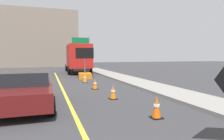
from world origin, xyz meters
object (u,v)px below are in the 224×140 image
Objects in this scene: traffic_cone_mid_lane at (113,92)px; traffic_cone_far_lane at (95,84)px; pickup_car at (26,89)px; traffic_cone_near_sign at (157,107)px; arrow_board_trailer at (85,73)px; highway_guide_sign at (85,47)px; box_truck at (78,58)px; traffic_cone_curbside at (85,78)px.

traffic_cone_mid_lane is 1.06× the size of traffic_cone_far_lane.
pickup_car is at bearing -137.02° from traffic_cone_far_lane.
traffic_cone_mid_lane is (-0.43, 3.12, -0.03)m from traffic_cone_near_sign.
arrow_board_trailer is at bearing 85.26° from traffic_cone_far_lane.
arrow_board_trailer is at bearing -100.20° from highway_guide_sign.
traffic_cone_near_sign is at bearing -84.42° from traffic_cone_far_lane.
traffic_cone_mid_lane is (-2.73, -22.34, -3.10)m from highway_guide_sign.
box_truck is at bearing 87.80° from traffic_cone_mid_lane.
box_truck is 10.75× the size of traffic_cone_near_sign.
arrow_board_trailer is at bearing 79.80° from traffic_cone_curbside.
box_truck is (0.22, 5.84, 1.29)m from arrow_board_trailer.
pickup_car reaches higher than traffic_cone_curbside.
box_truck is 18.12m from traffic_cone_near_sign.
traffic_cone_curbside is at bearing 61.64° from pickup_car.
pickup_car is 23.70m from highway_guide_sign.
traffic_cone_far_lane is 0.92× the size of traffic_cone_curbside.
arrow_board_trailer is 4.36× the size of traffic_cone_far_lane.
highway_guide_sign is at bearing 81.52° from traffic_cone_far_lane.
box_truck is 1.74× the size of pickup_car.
traffic_cone_mid_lane is at bearing -96.98° from highway_guide_sign.
arrow_board_trailer is 10.24m from pickup_car.
box_truck reaches higher than traffic_cone_curbside.
arrow_board_trailer is at bearing 87.79° from traffic_cone_mid_lane.
traffic_cone_curbside is at bearing 91.78° from traffic_cone_mid_lane.
pickup_car is 7.20× the size of traffic_cone_far_lane.
box_truck reaches higher than traffic_cone_far_lane.
traffic_cone_mid_lane is (-0.57, -14.94, -1.45)m from box_truck.
highway_guide_sign is at bearing 74.26° from pickup_car.
highway_guide_sign is 7.47× the size of traffic_cone_curbside.
traffic_cone_near_sign is (-2.30, -25.46, -3.07)m from highway_guide_sign.
traffic_cone_far_lane is at bearing -94.74° from arrow_board_trailer.
traffic_cone_mid_lane is (3.65, 0.32, -0.37)m from pickup_car.
pickup_car is at bearing -113.03° from arrow_board_trailer.
traffic_cone_far_lane is at bearing -98.48° from highway_guide_sign.
arrow_board_trailer is at bearing 90.37° from traffic_cone_near_sign.
highway_guide_sign is (2.16, 7.40, 1.65)m from box_truck.
traffic_cone_far_lane is at bearing 42.98° from pickup_car.
traffic_cone_far_lane is at bearing 93.12° from traffic_cone_mid_lane.
arrow_board_trailer is 9.11m from traffic_cone_mid_lane.
pickup_car is at bearing 145.58° from traffic_cone_near_sign.
traffic_cone_curbside is (-0.54, -3.01, -0.15)m from arrow_board_trailer.
traffic_cone_near_sign is at bearing -90.46° from box_truck.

